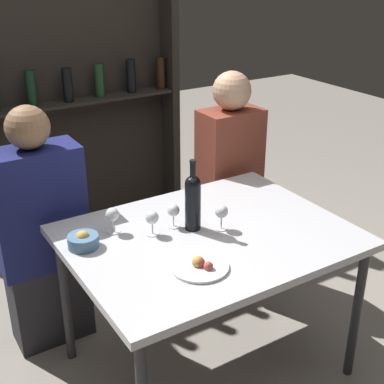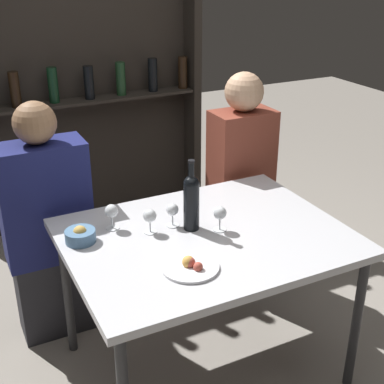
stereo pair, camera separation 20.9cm
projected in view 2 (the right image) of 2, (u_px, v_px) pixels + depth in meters
name	position (u px, v px, depth m)	size (l,w,h in m)	color
ground_plane	(205.00, 365.00, 2.69)	(10.00, 10.00, 0.00)	gray
dining_table	(206.00, 246.00, 2.41)	(1.24, 0.95, 0.75)	silver
wine_rack_wall	(85.00, 72.00, 3.69)	(1.67, 0.21, 2.22)	#28231E
wine_bottle	(191.00, 200.00, 2.37)	(0.07, 0.07, 0.33)	black
wine_glass_0	(150.00, 217.00, 2.37)	(0.06, 0.06, 0.11)	silver
wine_glass_1	(220.00, 214.00, 2.39)	(0.06, 0.06, 0.12)	silver
wine_glass_2	(172.00, 211.00, 2.43)	(0.06, 0.06, 0.11)	silver
wine_glass_3	(112.00, 212.00, 2.40)	(0.06, 0.06, 0.12)	silver
food_plate_0	(190.00, 266.00, 2.12)	(0.23, 0.23, 0.05)	white
snack_bowl	(80.00, 235.00, 2.31)	(0.13, 0.13, 0.08)	#4C7299
seated_person_left	(48.00, 231.00, 2.73)	(0.44, 0.22, 1.28)	#26262B
seated_person_right	(240.00, 185.00, 3.18)	(0.36, 0.22, 1.30)	#26262B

